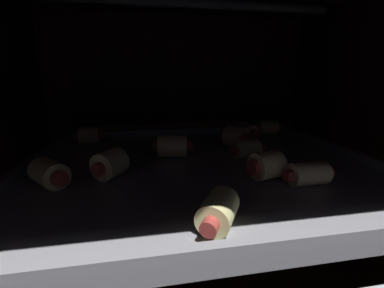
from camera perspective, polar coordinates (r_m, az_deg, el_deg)
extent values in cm
cube|color=black|center=(42.47, 1.72, -28.50)|extent=(56.68, 48.45, 1.20)
cube|color=black|center=(54.52, -3.05, 6.84)|extent=(56.68, 1.20, 41.42)
cube|color=black|center=(46.02, 38.22, 1.90)|extent=(1.20, 46.05, 41.42)
cylinder|color=#333338|center=(40.24, -0.51, 30.51)|extent=(43.42, 1.27, 1.27)
cylinder|color=#B7B7BC|center=(45.42, 35.44, -3.46)|extent=(0.52, 45.13, 0.52)
cylinder|color=#B7B7BC|center=(19.87, 12.06, -23.91)|extent=(51.06, 0.52, 0.52)
cylinder|color=#B7B7BC|center=(23.30, 7.83, -17.14)|extent=(51.06, 0.52, 0.52)
cylinder|color=#B7B7BC|center=(27.04, 4.92, -12.12)|extent=(51.06, 0.52, 0.52)
cylinder|color=#B7B7BC|center=(30.99, 2.81, -8.33)|extent=(51.06, 0.52, 0.52)
cylinder|color=#B7B7BC|center=(35.08, 1.21, -5.40)|extent=(51.06, 0.52, 0.52)
cylinder|color=#B7B7BC|center=(39.26, -0.04, -3.09)|extent=(51.06, 0.52, 0.52)
cylinder|color=#B7B7BC|center=(43.50, -1.04, -1.22)|extent=(51.06, 0.52, 0.52)
cylinder|color=#B7B7BC|center=(47.80, -1.86, 0.31)|extent=(51.06, 0.52, 0.52)
cylinder|color=#B7B7BC|center=(52.13, -2.55, 1.59)|extent=(51.06, 0.52, 0.52)
cube|color=gray|center=(32.73, 1.97, -5.49)|extent=(44.32, 36.13, 1.07)
cube|color=gray|center=(17.36, 14.87, -22.68)|extent=(44.32, 0.80, 1.18)
cube|color=gray|center=(49.14, -2.18, 3.04)|extent=(44.32, 0.80, 1.18)
cube|color=gray|center=(35.30, -35.30, -4.92)|extent=(0.80, 36.13, 1.18)
cube|color=gray|center=(42.34, 32.22, -1.44)|extent=(0.80, 36.13, 1.18)
cylinder|color=beige|center=(29.22, -18.93, -4.51)|extent=(4.34, 4.30, 3.20)
cylinder|color=#B23D38|center=(30.58, -16.66, -3.43)|extent=(1.63, 1.37, 1.49)
cylinder|color=#B23D38|center=(27.92, -21.42, -5.69)|extent=(1.63, 1.37, 1.49)
cylinder|color=beige|center=(34.91, -4.65, -0.50)|extent=(4.55, 3.75, 3.17)
cylinder|color=#B23D38|center=(34.85, -0.59, -0.49)|extent=(1.04, 1.62, 1.52)
cylinder|color=#B23D38|center=(35.16, -8.68, -0.52)|extent=(1.04, 1.62, 1.52)
cylinder|color=beige|center=(35.11, 12.90, -1.23)|extent=(3.73, 2.97, 2.61)
cylinder|color=#B23D38|center=(34.15, 9.71, -1.53)|extent=(0.99, 1.45, 1.37)
cylinder|color=#B23D38|center=(36.17, 15.90, -0.95)|extent=(0.99, 1.45, 1.37)
cylinder|color=beige|center=(46.45, 12.94, 3.03)|extent=(3.50, 4.50, 2.92)
cylinder|color=#B23D38|center=(44.28, 14.67, 2.31)|extent=(1.76, 1.36, 1.61)
cylinder|color=#B23D38|center=(48.66, 11.36, 3.67)|extent=(1.76, 1.36, 1.61)
cylinder|color=beige|center=(28.54, 17.31, -4.86)|extent=(3.83, 3.87, 3.18)
cylinder|color=#B23D38|center=(29.78, 20.05, -4.26)|extent=(1.05, 1.88, 1.78)
cylinder|color=#B23D38|center=(27.38, 14.33, -5.50)|extent=(1.05, 1.88, 1.78)
cylinder|color=beige|center=(29.78, -30.84, -5.96)|extent=(4.77, 4.85, 2.80)
cylinder|color=#B23D38|center=(31.95, -32.46, -4.84)|extent=(1.71, 1.66, 1.57)
cylinder|color=#B23D38|center=(27.65, -28.95, -7.25)|extent=(1.71, 1.66, 1.57)
cylinder|color=beige|center=(51.31, 17.63, 3.76)|extent=(4.00, 3.37, 2.77)
cylinder|color=#B23D38|center=(52.03, 20.07, 3.70)|extent=(1.34, 1.70, 1.53)
cylinder|color=#B23D38|center=(50.69, 15.12, 3.82)|extent=(1.34, 1.70, 1.53)
cylinder|color=beige|center=(45.64, -22.97, 1.97)|extent=(3.63, 3.27, 2.94)
cylinder|color=#B23D38|center=(44.99, -20.43, 2.04)|extent=(1.01, 1.45, 1.36)
cylinder|color=#B23D38|center=(46.38, -25.43, 1.89)|extent=(1.01, 1.45, 1.36)
cylinder|color=beige|center=(40.81, 10.27, 1.80)|extent=(4.59, 4.58, 3.38)
cylinder|color=#B23D38|center=(39.95, 12.96, 1.36)|extent=(1.97, 1.94, 1.66)
cylinder|color=#B23D38|center=(41.77, 7.70, 2.23)|extent=(1.97, 1.94, 1.66)
cylinder|color=beige|center=(28.72, 25.94, -6.39)|extent=(4.00, 2.53, 2.48)
cylinder|color=#B23D38|center=(30.15, 29.60, -5.87)|extent=(0.79, 1.26, 1.25)
cylinder|color=#B23D38|center=(27.42, 21.92, -6.94)|extent=(0.79, 1.26, 1.25)
cylinder|color=beige|center=(19.20, 6.25, -15.52)|extent=(4.12, 4.46, 2.62)
cylinder|color=#B23D38|center=(21.11, 7.90, -12.52)|extent=(1.51, 1.39, 1.24)
cylinder|color=#B23D38|center=(17.37, 4.18, -19.15)|extent=(1.51, 1.39, 1.24)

